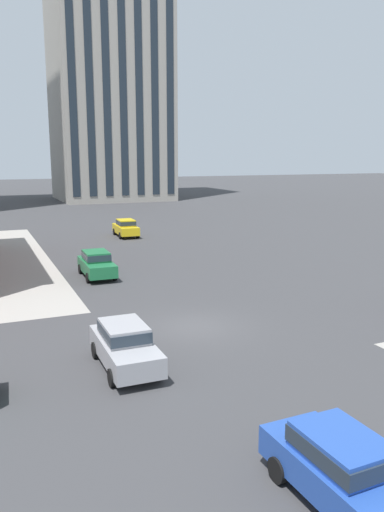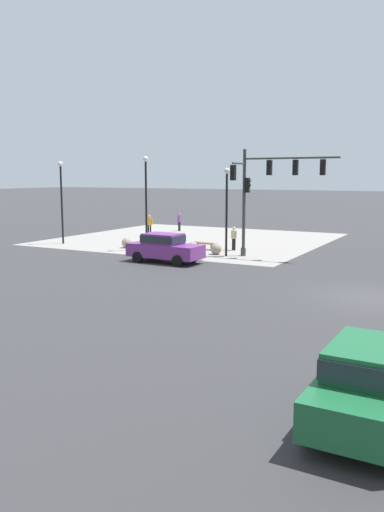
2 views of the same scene
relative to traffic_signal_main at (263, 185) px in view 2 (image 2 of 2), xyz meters
The scene contains 17 objects.
ground_plane 11.98m from the traffic_signal_main, 134.55° to the left, with size 320.00×320.00×0.00m, color #38383A.
sidewalk_corner_slab 11.38m from the traffic_signal_main, 38.72° to the right, with size 20.00×19.00×0.02m, color gray.
traffic_signal_main is the anchor object (origin of this frame).
bollard_sphere_curb_a 5.07m from the traffic_signal_main, ahead, with size 0.71×0.71×0.71m, color gray.
bollard_sphere_curb_b 6.27m from the traffic_signal_main, ahead, with size 0.71×0.71×0.71m, color gray.
bollard_sphere_curb_c 7.65m from the traffic_signal_main, ahead, with size 0.71×0.71×0.71m, color gray.
bollard_sphere_curb_d 8.96m from the traffic_signal_main, ahead, with size 0.71×0.71×0.71m, color gray.
bollard_sphere_curb_e 10.68m from the traffic_signal_main, ahead, with size 0.71×0.71×0.71m, color gray.
bench_near_signal 6.47m from the traffic_signal_main, 18.73° to the right, with size 1.83×0.59×0.49m.
pedestrian_near_bench 15.20m from the traffic_signal_main, 29.45° to the right, with size 0.52×0.30×1.70m.
pedestrian_at_curb 5.00m from the traffic_signal_main, 37.58° to the right, with size 0.50×0.33×1.60m.
pedestrian_walking_east 17.03m from the traffic_signal_main, 42.63° to the right, with size 0.22×0.55×1.61m.
street_lamp_corner_near 2.44m from the traffic_signal_main, 11.48° to the left, with size 0.36×0.36×5.46m.
street_lamp_mid_sidewalk 8.06m from the traffic_signal_main, ahead, with size 0.36×0.36×6.25m.
street_lamp_corner_far 15.41m from the traffic_signal_main, ahead, with size 0.36×0.36×6.01m.
car_cross_eastbound 22.11m from the traffic_signal_main, 116.61° to the left, with size 1.96×4.43×1.68m.
car_parked_curb 7.04m from the traffic_signal_main, 44.95° to the left, with size 4.46×2.00×1.68m.
Camera 2 is at (-3.60, 22.17, 4.97)m, focal length 36.95 mm.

